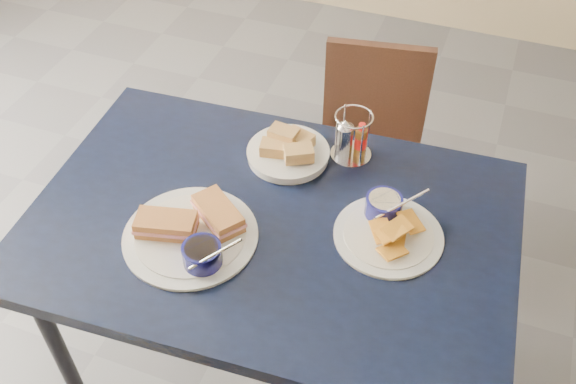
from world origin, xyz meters
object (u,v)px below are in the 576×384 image
(dining_table, at_px, (271,239))
(condiment_caddy, at_px, (351,138))
(chair_far, at_px, (374,138))
(plantain_plate, at_px, (387,224))
(bread_basket, at_px, (288,151))
(sandwich_plate, at_px, (193,232))

(dining_table, height_order, condiment_caddy, condiment_caddy)
(chair_far, bearing_deg, condiment_caddy, -87.30)
(plantain_plate, bearing_deg, chair_far, 104.90)
(bread_basket, distance_m, condiment_caddy, 0.17)
(chair_far, relative_size, sandwich_plate, 2.35)
(chair_far, height_order, sandwich_plate, sandwich_plate)
(sandwich_plate, xyz_separation_m, condiment_caddy, (0.26, 0.41, 0.03))
(dining_table, relative_size, bread_basket, 5.62)
(sandwich_plate, bearing_deg, bread_basket, 72.23)
(dining_table, xyz_separation_m, bread_basket, (-0.04, 0.23, 0.09))
(dining_table, distance_m, bread_basket, 0.25)
(bread_basket, bearing_deg, plantain_plate, -27.70)
(dining_table, bearing_deg, condiment_caddy, 69.55)
(chair_far, relative_size, plantain_plate, 2.93)
(plantain_plate, distance_m, bread_basket, 0.35)
(chair_far, bearing_deg, sandwich_plate, -105.43)
(bread_basket, bearing_deg, condiment_caddy, 24.26)
(sandwich_plate, height_order, condiment_caddy, condiment_caddy)
(dining_table, relative_size, condiment_caddy, 8.98)
(dining_table, relative_size, chair_far, 1.60)
(sandwich_plate, bearing_deg, plantain_plate, 23.47)
(chair_far, xyz_separation_m, condiment_caddy, (0.02, -0.45, 0.37))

